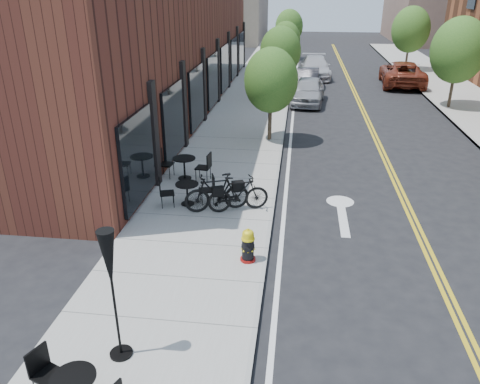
{
  "coord_description": "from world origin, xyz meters",
  "views": [
    {
      "loc": [
        0.56,
        -10.15,
        6.2
      ],
      "look_at": [
        -0.9,
        1.39,
        1.0
      ],
      "focal_mm": 35.0,
      "sensor_mm": 36.0,
      "label": 1
    }
  ],
  "objects_px": {
    "bistro_set_c": "(184,165)",
    "parked_car_a": "(308,91)",
    "parked_car_far": "(402,73)",
    "bistro_set_b": "(187,191)",
    "bicycle_right": "(238,194)",
    "bicycle_left": "(217,192)",
    "patio_umbrella": "(110,269)",
    "fire_hydrant": "(248,246)",
    "parked_car_b": "(307,79)",
    "parked_car_c": "(315,67)"
  },
  "relations": [
    {
      "from": "parked_car_far",
      "to": "bistro_set_b",
      "type": "bearing_deg",
      "value": 67.86
    },
    {
      "from": "bicycle_right",
      "to": "parked_car_a",
      "type": "xyz_separation_m",
      "value": [
        2.09,
        14.24,
        0.06
      ]
    },
    {
      "from": "parked_car_c",
      "to": "parked_car_far",
      "type": "relative_size",
      "value": 0.89
    },
    {
      "from": "parked_car_c",
      "to": "parked_car_far",
      "type": "bearing_deg",
      "value": -22.61
    },
    {
      "from": "parked_car_b",
      "to": "parked_car_c",
      "type": "height_order",
      "value": "parked_car_c"
    },
    {
      "from": "bistro_set_c",
      "to": "parked_car_b",
      "type": "relative_size",
      "value": 0.46
    },
    {
      "from": "bicycle_left",
      "to": "bistro_set_b",
      "type": "height_order",
      "value": "bicycle_left"
    },
    {
      "from": "bistro_set_c",
      "to": "parked_car_far",
      "type": "distance_m",
      "value": 20.78
    },
    {
      "from": "bicycle_right",
      "to": "parked_car_c",
      "type": "bearing_deg",
      "value": -26.65
    },
    {
      "from": "fire_hydrant",
      "to": "bicycle_left",
      "type": "distance_m",
      "value": 2.84
    },
    {
      "from": "bicycle_right",
      "to": "bistro_set_c",
      "type": "relative_size",
      "value": 0.98
    },
    {
      "from": "bicycle_left",
      "to": "fire_hydrant",
      "type": "bearing_deg",
      "value": 3.85
    },
    {
      "from": "bistro_set_c",
      "to": "patio_umbrella",
      "type": "distance_m",
      "value": 8.38
    },
    {
      "from": "bistro_set_b",
      "to": "parked_car_a",
      "type": "height_order",
      "value": "parked_car_a"
    },
    {
      "from": "bistro_set_b",
      "to": "patio_umbrella",
      "type": "relative_size",
      "value": 0.65
    },
    {
      "from": "bicycle_right",
      "to": "patio_umbrella",
      "type": "xyz_separation_m",
      "value": [
        -1.33,
        -6.03,
        1.27
      ]
    },
    {
      "from": "patio_umbrella",
      "to": "parked_car_far",
      "type": "bearing_deg",
      "value": 69.9
    },
    {
      "from": "parked_car_c",
      "to": "bicycle_right",
      "type": "bearing_deg",
      "value": -98.58
    },
    {
      "from": "bicycle_left",
      "to": "bistro_set_b",
      "type": "bearing_deg",
      "value": -128.59
    },
    {
      "from": "parked_car_a",
      "to": "fire_hydrant",
      "type": "bearing_deg",
      "value": -89.97
    },
    {
      "from": "bicycle_left",
      "to": "patio_umbrella",
      "type": "bearing_deg",
      "value": -27.8
    },
    {
      "from": "fire_hydrant",
      "to": "bistro_set_c",
      "type": "distance_m",
      "value": 5.55
    },
    {
      "from": "bicycle_right",
      "to": "bistro_set_c",
      "type": "xyz_separation_m",
      "value": [
        -2.12,
        2.21,
        -0.05
      ]
    },
    {
      "from": "bicycle_right",
      "to": "bistro_set_b",
      "type": "relative_size",
      "value": 1.09
    },
    {
      "from": "bicycle_left",
      "to": "bistro_set_c",
      "type": "distance_m",
      "value": 2.73
    },
    {
      "from": "bistro_set_c",
      "to": "bicycle_right",
      "type": "bearing_deg",
      "value": -39.26
    },
    {
      "from": "parked_car_a",
      "to": "parked_car_far",
      "type": "distance_m",
      "value": 8.59
    },
    {
      "from": "bistro_set_b",
      "to": "parked_car_c",
      "type": "xyz_separation_m",
      "value": [
        4.2,
        22.1,
        0.17
      ]
    },
    {
      "from": "parked_car_a",
      "to": "bicycle_right",
      "type": "bearing_deg",
      "value": -93.19
    },
    {
      "from": "bicycle_right",
      "to": "parked_car_b",
      "type": "xyz_separation_m",
      "value": [
        2.06,
        18.12,
        -0.01
      ]
    },
    {
      "from": "bicycle_right",
      "to": "bistro_set_c",
      "type": "distance_m",
      "value": 3.07
    },
    {
      "from": "bicycle_right",
      "to": "parked_car_b",
      "type": "relative_size",
      "value": 0.46
    },
    {
      "from": "parked_car_c",
      "to": "patio_umbrella",
      "type": "bearing_deg",
      "value": -99.82
    },
    {
      "from": "parked_car_a",
      "to": "parked_car_c",
      "type": "xyz_separation_m",
      "value": [
        0.55,
        8.11,
        0.01
      ]
    },
    {
      "from": "bicycle_left",
      "to": "parked_car_far",
      "type": "distance_m",
      "value": 22.13
    },
    {
      "from": "bicycle_left",
      "to": "bistro_set_c",
      "type": "bearing_deg",
      "value": -167.3
    },
    {
      "from": "bistro_set_b",
      "to": "parked_car_b",
      "type": "relative_size",
      "value": 0.42
    },
    {
      "from": "bistro_set_c",
      "to": "bicycle_left",
      "type": "bearing_deg",
      "value": -49.49
    },
    {
      "from": "bistro_set_b",
      "to": "bistro_set_c",
      "type": "distance_m",
      "value": 2.05
    },
    {
      "from": "patio_umbrella",
      "to": "parked_car_far",
      "type": "distance_m",
      "value": 27.96
    },
    {
      "from": "patio_umbrella",
      "to": "parked_car_a",
      "type": "height_order",
      "value": "patio_umbrella"
    },
    {
      "from": "bistro_set_c",
      "to": "parked_car_a",
      "type": "xyz_separation_m",
      "value": [
        4.21,
        12.03,
        0.11
      ]
    },
    {
      "from": "bistro_set_c",
      "to": "patio_umbrella",
      "type": "relative_size",
      "value": 0.72
    },
    {
      "from": "parked_car_b",
      "to": "parked_car_far",
      "type": "height_order",
      "value": "parked_car_far"
    },
    {
      "from": "fire_hydrant",
      "to": "parked_car_b",
      "type": "distance_m",
      "value": 20.82
    },
    {
      "from": "parked_car_b",
      "to": "bicycle_left",
      "type": "bearing_deg",
      "value": -95.14
    },
    {
      "from": "fire_hydrant",
      "to": "parked_car_a",
      "type": "bearing_deg",
      "value": 78.04
    },
    {
      "from": "bicycle_left",
      "to": "parked_car_a",
      "type": "distance_m",
      "value": 14.55
    },
    {
      "from": "parked_car_c",
      "to": "parked_car_b",
      "type": "bearing_deg",
      "value": -99.54
    },
    {
      "from": "bistro_set_b",
      "to": "fire_hydrant",
      "type": "bearing_deg",
      "value": -71.73
    }
  ]
}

